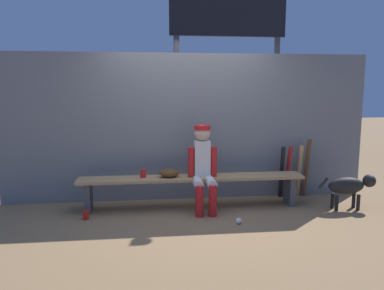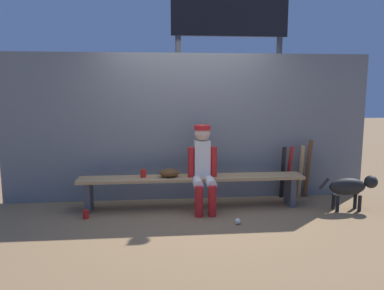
{
  "view_description": "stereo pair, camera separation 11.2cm",
  "coord_description": "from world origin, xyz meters",
  "px_view_note": "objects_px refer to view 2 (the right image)",
  "views": [
    {
      "loc": [
        -0.62,
        -5.22,
        1.71
      ],
      "look_at": [
        0.0,
        0.0,
        0.91
      ],
      "focal_mm": 35.71,
      "sensor_mm": 36.0,
      "label": 1
    },
    {
      "loc": [
        -0.51,
        -5.23,
        1.71
      ],
      "look_at": [
        0.0,
        0.0,
        0.91
      ],
      "focal_mm": 35.71,
      "sensor_mm": 36.0,
      "label": 2
    }
  ],
  "objects_px": {
    "baseball": "(238,221)",
    "bat_aluminum_black": "(283,173)",
    "bat_aluminum_red": "(289,172)",
    "cup_on_bench": "(143,173)",
    "dugout_bench": "(192,183)",
    "player_seated": "(203,165)",
    "bat_wood_tan": "(301,171)",
    "baseball_glove": "(169,173)",
    "cup_on_ground": "(86,214)",
    "scoreboard": "(233,34)",
    "bat_wood_dark": "(308,169)",
    "dog": "(351,187)"
  },
  "relations": [
    {
      "from": "player_seated",
      "to": "bat_wood_tan",
      "type": "height_order",
      "value": "player_seated"
    },
    {
      "from": "baseball",
      "to": "cup_on_bench",
      "type": "distance_m",
      "value": 1.48
    },
    {
      "from": "bat_aluminum_black",
      "to": "baseball",
      "type": "bearing_deg",
      "value": -131.68
    },
    {
      "from": "baseball_glove",
      "to": "bat_wood_dark",
      "type": "xyz_separation_m",
      "value": [
        2.15,
        0.34,
        -0.06
      ]
    },
    {
      "from": "bat_aluminum_black",
      "to": "bat_wood_dark",
      "type": "xyz_separation_m",
      "value": [
        0.4,
        0.02,
        0.05
      ]
    },
    {
      "from": "baseball",
      "to": "cup_on_ground",
      "type": "distance_m",
      "value": 1.98
    },
    {
      "from": "baseball",
      "to": "bat_aluminum_black",
      "type": "bearing_deg",
      "value": 48.32
    },
    {
      "from": "baseball_glove",
      "to": "scoreboard",
      "type": "bearing_deg",
      "value": 49.32
    },
    {
      "from": "bat_aluminum_red",
      "to": "dog",
      "type": "distance_m",
      "value": 0.94
    },
    {
      "from": "bat_wood_dark",
      "to": "cup_on_ground",
      "type": "relative_size",
      "value": 8.31
    },
    {
      "from": "baseball_glove",
      "to": "bat_aluminum_black",
      "type": "height_order",
      "value": "bat_aluminum_black"
    },
    {
      "from": "bat_wood_tan",
      "to": "cup_on_ground",
      "type": "distance_m",
      "value": 3.26
    },
    {
      "from": "baseball_glove",
      "to": "bat_aluminum_red",
      "type": "relative_size",
      "value": 0.34
    },
    {
      "from": "dugout_bench",
      "to": "bat_wood_tan",
      "type": "relative_size",
      "value": 3.84
    },
    {
      "from": "baseball_glove",
      "to": "bat_wood_dark",
      "type": "bearing_deg",
      "value": 8.99
    },
    {
      "from": "cup_on_bench",
      "to": "scoreboard",
      "type": "xyz_separation_m",
      "value": [
        1.51,
        1.31,
        2.08
      ]
    },
    {
      "from": "bat_aluminum_black",
      "to": "bat_wood_tan",
      "type": "distance_m",
      "value": 0.31
    },
    {
      "from": "dugout_bench",
      "to": "player_seated",
      "type": "distance_m",
      "value": 0.33
    },
    {
      "from": "player_seated",
      "to": "bat_aluminum_red",
      "type": "distance_m",
      "value": 1.49
    },
    {
      "from": "bat_aluminum_black",
      "to": "cup_on_bench",
      "type": "relative_size",
      "value": 7.46
    },
    {
      "from": "baseball",
      "to": "cup_on_bench",
      "type": "relative_size",
      "value": 0.67
    },
    {
      "from": "baseball",
      "to": "scoreboard",
      "type": "distance_m",
      "value": 3.29
    },
    {
      "from": "bat_aluminum_red",
      "to": "baseball",
      "type": "distance_m",
      "value": 1.53
    },
    {
      "from": "dog",
      "to": "bat_aluminum_red",
      "type": "bearing_deg",
      "value": 134.43
    },
    {
      "from": "bat_aluminum_red",
      "to": "bat_wood_dark",
      "type": "bearing_deg",
      "value": -2.91
    },
    {
      "from": "bat_aluminum_black",
      "to": "bat_wood_tan",
      "type": "height_order",
      "value": "bat_wood_tan"
    },
    {
      "from": "baseball",
      "to": "scoreboard",
      "type": "height_order",
      "value": "scoreboard"
    },
    {
      "from": "cup_on_ground",
      "to": "baseball",
      "type": "bearing_deg",
      "value": -11.6
    },
    {
      "from": "dugout_bench",
      "to": "scoreboard",
      "type": "bearing_deg",
      "value": 58.18
    },
    {
      "from": "bat_wood_tan",
      "to": "bat_aluminum_black",
      "type": "bearing_deg",
      "value": -171.22
    },
    {
      "from": "dugout_bench",
      "to": "baseball",
      "type": "distance_m",
      "value": 0.94
    },
    {
      "from": "dugout_bench",
      "to": "scoreboard",
      "type": "distance_m",
      "value": 2.73
    },
    {
      "from": "bat_aluminum_red",
      "to": "bat_wood_tan",
      "type": "bearing_deg",
      "value": 4.84
    },
    {
      "from": "bat_aluminum_red",
      "to": "cup_on_bench",
      "type": "relative_size",
      "value": 7.47
    },
    {
      "from": "bat_wood_dark",
      "to": "scoreboard",
      "type": "xyz_separation_m",
      "value": [
        -1.0,
        1.0,
        2.14
      ]
    },
    {
      "from": "player_seated",
      "to": "cup_on_ground",
      "type": "distance_m",
      "value": 1.69
    },
    {
      "from": "cup_on_bench",
      "to": "bat_aluminum_red",
      "type": "bearing_deg",
      "value": 8.46
    },
    {
      "from": "player_seated",
      "to": "scoreboard",
      "type": "relative_size",
      "value": 0.32
    },
    {
      "from": "player_seated",
      "to": "cup_on_ground",
      "type": "relative_size",
      "value": 10.79
    },
    {
      "from": "bat_wood_dark",
      "to": "dog",
      "type": "height_order",
      "value": "bat_wood_dark"
    },
    {
      "from": "baseball_glove",
      "to": "cup_on_ground",
      "type": "height_order",
      "value": "baseball_glove"
    },
    {
      "from": "bat_wood_tan",
      "to": "cup_on_ground",
      "type": "xyz_separation_m",
      "value": [
        -3.17,
        -0.68,
        -0.36
      ]
    },
    {
      "from": "baseball_glove",
      "to": "bat_wood_tan",
      "type": "bearing_deg",
      "value": 10.26
    },
    {
      "from": "baseball_glove",
      "to": "cup_on_ground",
      "type": "bearing_deg",
      "value": -164.33
    },
    {
      "from": "baseball",
      "to": "cup_on_ground",
      "type": "bearing_deg",
      "value": 168.4
    },
    {
      "from": "bat_aluminum_red",
      "to": "bat_wood_tan",
      "type": "height_order",
      "value": "bat_wood_tan"
    },
    {
      "from": "dugout_bench",
      "to": "bat_wood_dark",
      "type": "bearing_deg",
      "value": 10.52
    },
    {
      "from": "dugout_bench",
      "to": "cup_on_ground",
      "type": "bearing_deg",
      "value": -167.71
    },
    {
      "from": "bat_aluminum_red",
      "to": "cup_on_bench",
      "type": "bearing_deg",
      "value": -171.54
    },
    {
      "from": "bat_wood_dark",
      "to": "dog",
      "type": "distance_m",
      "value": 0.76
    }
  ]
}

